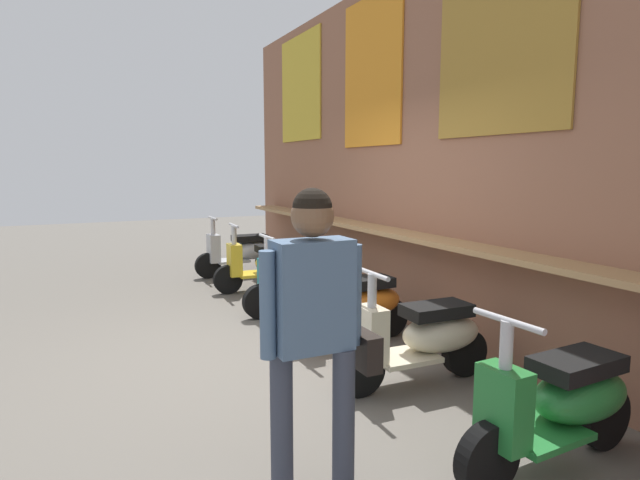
{
  "coord_description": "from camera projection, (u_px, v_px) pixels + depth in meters",
  "views": [
    {
      "loc": [
        4.5,
        -1.44,
        1.75
      ],
      "look_at": [
        -1.14,
        1.26,
        0.88
      ],
      "focal_mm": 29.64,
      "sensor_mm": 36.0,
      "label": 1
    }
  ],
  "objects": [
    {
      "name": "scooter_silver",
      "position": [
        243.0,
        251.0,
        8.55
      ],
      "size": [
        0.46,
        1.4,
        0.97
      ],
      "rotation": [
        0.0,
        0.0,
        -1.57
      ],
      "color": "#B2B5BA",
      "rests_on": "ground_plane"
    },
    {
      "name": "scooter_teal",
      "position": [
        305.0,
        281.0,
        6.34
      ],
      "size": [
        0.46,
        1.4,
        0.97
      ],
      "rotation": [
        0.0,
        0.0,
        -1.56
      ],
      "color": "#197075",
      "rests_on": "ground_plane"
    },
    {
      "name": "scooter_cream",
      "position": [
        424.0,
        337.0,
        4.25
      ],
      "size": [
        0.46,
        1.4,
        0.97
      ],
      "rotation": [
        0.0,
        0.0,
        -1.6
      ],
      "color": "beige",
      "rests_on": "ground_plane"
    },
    {
      "name": "shopper_with_handbag",
      "position": [
        315.0,
        314.0,
        2.71
      ],
      "size": [
        0.27,
        0.65,
        1.65
      ],
      "rotation": [
        0.0,
        0.0,
        3.14
      ],
      "color": "#383D4C",
      "rests_on": "ground_plane"
    },
    {
      "name": "scooter_yellow",
      "position": [
        268.0,
        263.0,
        7.5
      ],
      "size": [
        0.47,
        1.4,
        0.97
      ],
      "rotation": [
        0.0,
        0.0,
        -1.62
      ],
      "color": "gold",
      "rests_on": "ground_plane"
    },
    {
      "name": "ground_plane",
      "position": [
        250.0,
        357.0,
        4.88
      ],
      "size": [
        27.1,
        27.1,
        0.0
      ],
      "primitive_type": "plane",
      "color": "#605B54"
    },
    {
      "name": "scooter_green",
      "position": [
        561.0,
        403.0,
        3.07
      ],
      "size": [
        0.47,
        1.4,
        0.97
      ],
      "rotation": [
        0.0,
        0.0,
        -1.52
      ],
      "color": "#237533",
      "rests_on": "ground_plane"
    },
    {
      "name": "market_stall_facade",
      "position": [
        433.0,
        148.0,
        5.47
      ],
      "size": [
        9.68,
        0.61,
        3.87
      ],
      "color": "#8C5B44",
      "rests_on": "ground_plane"
    },
    {
      "name": "scooter_orange",
      "position": [
        355.0,
        305.0,
        5.26
      ],
      "size": [
        0.46,
        1.4,
        0.97
      ],
      "rotation": [
        0.0,
        0.0,
        -1.54
      ],
      "color": "orange",
      "rests_on": "ground_plane"
    }
  ]
}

